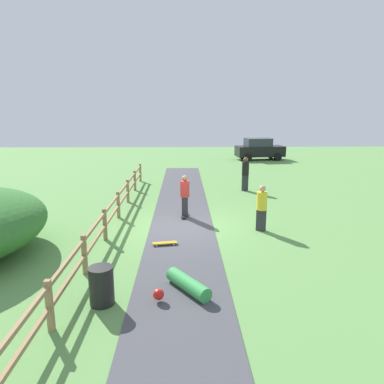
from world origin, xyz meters
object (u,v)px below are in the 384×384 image
Objects in this scene: parked_car_black at (259,149)px; bystander_black at (245,172)px; trash_bin at (101,286)px; skater_riding at (185,194)px; skater_fallen at (186,285)px; bystander_yellow at (262,206)px; skateboard_loose at (165,243)px.

bystander_black is at bearing -105.21° from parked_car_black.
trash_bin is 0.48× the size of bystander_black.
skater_riding is at bearing -111.13° from parked_car_black.
bystander_black is at bearing 73.35° from skater_fallen.
trash_bin is 1.98m from skater_fallen.
bystander_yellow is (2.79, -1.72, -0.06)m from skater_riding.
trash_bin is at bearing -106.02° from skater_riding.
trash_bin is at bearing -114.30° from bystander_black.
skater_riding is at bearing 89.87° from skater_fallen.
bystander_black is (4.00, 8.06, 0.95)m from skateboard_loose.
trash_bin is at bearing -133.36° from bystander_yellow.
parked_car_black is at bearing 70.26° from trash_bin.
trash_bin is 25.58m from parked_car_black.
skateboard_loose is 0.19× the size of parked_car_black.
skater_riding is 5.94m from bystander_black.
parked_car_black is at bearing 78.39° from bystander_yellow.
trash_bin is 1.09× the size of skateboard_loose.
skater_riding is 0.94× the size of bystander_black.
skater_riding is 3.27m from bystander_yellow.
skater_fallen is at bearing -105.90° from parked_car_black.
skater_fallen is 24.56m from parked_car_black.
skateboard_loose is (-0.66, 3.12, -0.11)m from skater_fallen.
skateboard_loose is at bearing -157.79° from bystander_yellow.
bystander_yellow reaches higher than skateboard_loose.
skater_riding is 1.26× the size of skater_fallen.
parked_car_black is (6.71, 17.36, -0.03)m from skater_riding.
skater_riding is 2.12× the size of skateboard_loose.
skater_fallen is (1.91, 0.46, -0.25)m from trash_bin.
bystander_black is (3.33, 4.92, 0.04)m from skater_riding.
skater_fallen is 0.32× the size of parked_car_black.
skater_fallen is at bearing 13.64° from trash_bin.
skateboard_loose is 0.48× the size of bystander_yellow.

